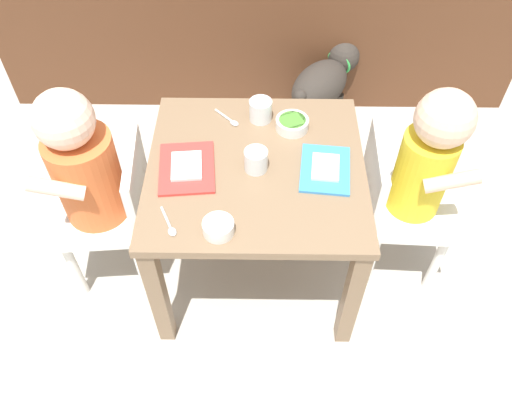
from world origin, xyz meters
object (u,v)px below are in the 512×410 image
food_tray_right (325,169)px  cereal_bowl_right_side (292,124)px  dining_table (256,186)px  food_tray_left (187,167)px  water_cup_left (258,161)px  seated_child_left (89,172)px  seated_child_right (420,168)px  water_cup_right (261,111)px  spoon_by_left_tray (229,119)px  dog (324,81)px  veggie_bowl_far (218,227)px  spoon_by_right_tray (169,224)px

food_tray_right → cereal_bowl_right_side: cereal_bowl_right_side is taller
dining_table → food_tray_left: food_tray_left is taller
dining_table → cereal_bowl_right_side: size_ratio=6.24×
dining_table → water_cup_left: water_cup_left is taller
food_tray_right → seated_child_left: bearing=179.2°
seated_child_right → water_cup_left: bearing=-175.4°
seated_child_left → water_cup_right: 0.51m
food_tray_right → spoon_by_left_tray: food_tray_right is taller
seated_child_left → food_tray_left: size_ratio=3.45×
dining_table → food_tray_left: 0.21m
food_tray_right → seated_child_right: bearing=8.6°
seated_child_left → food_tray_right: seated_child_left is taller
seated_child_right → cereal_bowl_right_side: size_ratio=7.34×
dog → veggie_bowl_far: veggie_bowl_far is taller
dog → water_cup_right: size_ratio=5.74×
seated_child_right → water_cup_right: 0.48m
seated_child_right → food_tray_right: (-0.27, -0.04, 0.04)m
veggie_bowl_far → spoon_by_left_tray: 0.42m
seated_child_right → spoon_by_left_tray: bearing=163.2°
seated_child_left → cereal_bowl_right_side: 0.59m
dog → water_cup_left: (-0.26, -0.75, 0.28)m
food_tray_left → food_tray_right: bearing=-0.0°
food_tray_left → water_cup_right: water_cup_right is taller
dog → cereal_bowl_right_side: 0.67m
dining_table → dog: bearing=70.3°
veggie_bowl_far → spoon_by_left_tray: veggie_bowl_far is taller
food_tray_left → veggie_bowl_far: (0.10, -0.21, 0.01)m
dining_table → dog: dining_table is taller
seated_child_left → veggie_bowl_far: 0.44m
seated_child_right → water_cup_right: bearing=159.3°
dining_table → veggie_bowl_far: size_ratio=7.70×
water_cup_right → spoon_by_left_tray: water_cup_right is taller
seated_child_left → spoon_by_left_tray: seated_child_left is taller
seated_child_right → veggie_bowl_far: size_ratio=9.06×
cereal_bowl_right_side → seated_child_left: bearing=-164.1°
dog → seated_child_left: bearing=-134.1°
seated_child_left → spoon_by_right_tray: 0.32m
seated_child_right → food_tray_left: size_ratio=3.38×
seated_child_left → water_cup_right: size_ratio=10.71×
food_tray_left → water_cup_left: water_cup_left is taller
food_tray_left → food_tray_right: same height
cereal_bowl_right_side → spoon_by_right_tray: (-0.31, -0.36, -0.01)m
spoon_by_left_tray → dog: bearing=57.8°
cereal_bowl_right_side → food_tray_left: bearing=-149.6°
dining_table → dog: 0.81m
spoon_by_left_tray → spoon_by_right_tray: size_ratio=0.84×
water_cup_right → spoon_by_right_tray: water_cup_right is taller
dog → water_cup_right: (-0.25, -0.55, 0.29)m
food_tray_right → water_cup_left: size_ratio=3.03×
dining_table → veggie_bowl_far: (-0.09, -0.23, 0.10)m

